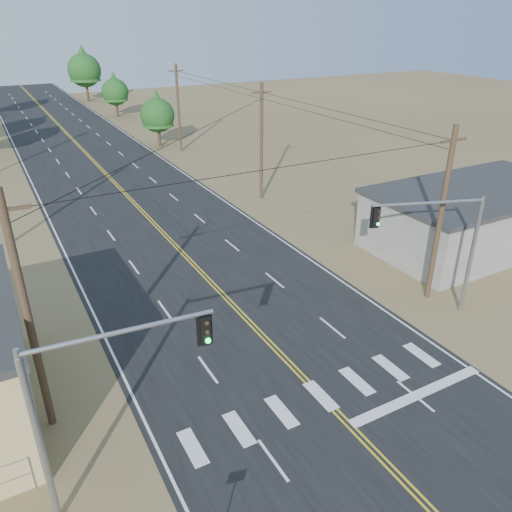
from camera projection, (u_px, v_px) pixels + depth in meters
road at (157, 227)px, 39.08m from camera, size 15.00×200.00×0.02m
building_right at (476, 218)px, 35.40m from camera, size 15.00×8.00×4.00m
utility_pole_left_near at (28, 316)px, 18.11m from camera, size 1.80×0.30×10.00m
utility_pole_right_near at (441, 215)px, 27.21m from camera, size 1.80×0.30×10.00m
utility_pole_right_mid at (261, 142)px, 42.98m from camera, size 1.80×0.30×10.00m
utility_pole_right_far at (178, 108)px, 58.76m from camera, size 1.80×0.30×10.00m
signal_mast_left at (90, 396)px, 15.02m from camera, size 5.71×0.87×6.82m
signal_mast_right at (444, 237)px, 25.83m from camera, size 5.68×2.21×6.73m
tree_right_near at (157, 112)px, 61.24m from camera, size 4.16×4.16×6.94m
tree_right_mid at (115, 89)px, 79.64m from camera, size 4.19×4.19×6.99m
tree_right_far at (84, 67)px, 93.38m from camera, size 6.09×6.09×10.14m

